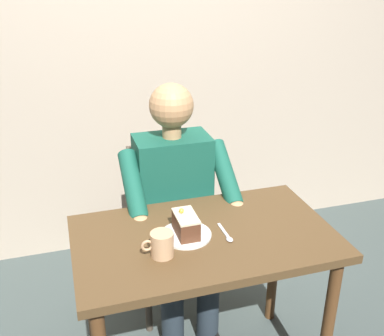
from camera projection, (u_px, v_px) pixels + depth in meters
name	position (u px, v px, depth m)	size (l,w,h in m)	color
cafe_rear_panel	(137.00, 9.00, 2.62)	(6.40, 0.12, 3.00)	#BBAB94
dining_table	(204.00, 257.00, 1.86)	(1.04, 0.61, 0.76)	#523B21
chair	(169.00, 220.00, 2.45)	(0.42, 0.42, 0.88)	#473D32
seated_person	(177.00, 208.00, 2.23)	(0.53, 0.58, 1.25)	#165442
dessert_plate	(186.00, 235.00, 1.80)	(0.20, 0.20, 0.01)	white
cake_slice	(186.00, 224.00, 1.78)	(0.08, 0.14, 0.11)	#54311F
coffee_cup	(162.00, 244.00, 1.67)	(0.12, 0.09, 0.10)	tan
dessert_spoon	(227.00, 235.00, 1.80)	(0.03, 0.14, 0.01)	silver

